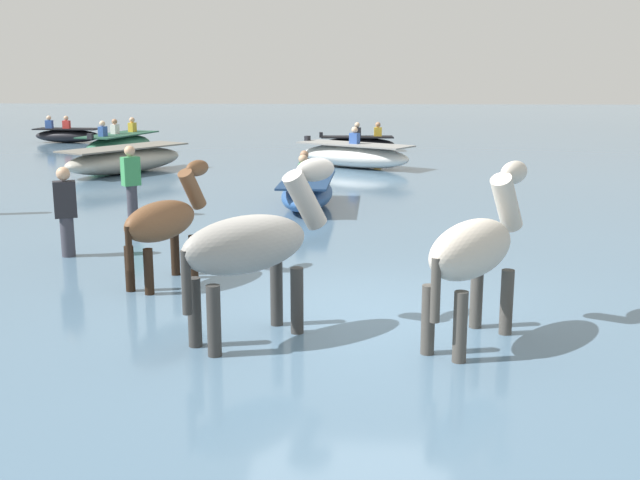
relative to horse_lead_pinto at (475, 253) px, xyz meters
name	(u,v)px	position (x,y,z in m)	size (l,w,h in m)	color
ground_plane	(350,339)	(-1.24, 0.81, -1.23)	(120.00, 120.00, 0.00)	#84755B
water_surface	(353,192)	(-1.24, 10.81, -1.08)	(90.00, 90.00, 0.29)	slate
horse_lead_pinto	(475,253)	(0.00, 0.00, 0.00)	(1.38, 1.73, 2.07)	beige
horse_trailing_grey	(252,248)	(-2.24, 0.01, 0.02)	(1.64, 1.57, 2.10)	gray
horse_flank_bay	(164,223)	(-3.65, 2.07, -0.15)	(1.00, 1.63, 1.83)	brown
boat_mid_outer	(125,160)	(-7.38, 12.91, -0.59)	(3.08, 3.83, 0.71)	#B2AD9E
boat_near_starboard	(307,192)	(-2.16, 7.83, -0.63)	(1.09, 2.96, 1.07)	#28518E
boat_far_inshore	(67,135)	(-12.16, 21.62, -0.65)	(2.58, 1.06, 1.02)	black
boat_near_port	(357,143)	(-1.11, 19.02, -0.67)	(2.59, 0.93, 0.97)	black
boat_mid_channel	(119,145)	(-8.76, 16.99, -0.57)	(2.02, 3.46, 1.19)	#337556
boat_distant_west	(355,155)	(-1.20, 14.41, -0.60)	(3.55, 2.87, 1.16)	silver
person_spectator_far	(66,218)	(-5.47, 3.47, -0.36)	(0.37, 0.30, 1.63)	#383842
person_onlooker_left	(131,186)	(-5.41, 6.69, -0.36)	(0.37, 0.36, 1.63)	#383842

